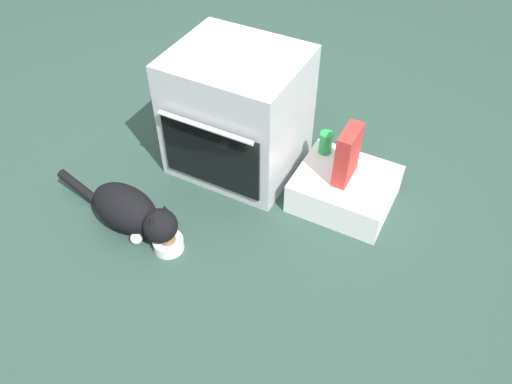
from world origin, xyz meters
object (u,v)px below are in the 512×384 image
at_px(cereal_box, 347,155).
at_px(cat, 131,211).
at_px(pantry_cabinet, 344,189).
at_px(oven, 238,113).
at_px(soda_can, 326,143).
at_px(food_bowl, 168,243).

bearing_deg(cereal_box, cat, -142.17).
xyz_separation_m(pantry_cabinet, cat, (-0.82, -0.64, 0.04)).
height_order(oven, soda_can, oven).
bearing_deg(cat, soda_can, 55.73).
height_order(oven, food_bowl, oven).
bearing_deg(pantry_cabinet, oven, 177.87).
bearing_deg(food_bowl, cat, 173.43).
xyz_separation_m(pantry_cabinet, cereal_box, (-0.01, -0.01, 0.23)).
xyz_separation_m(pantry_cabinet, food_bowl, (-0.61, -0.67, -0.05)).
distance_m(food_bowl, cereal_box, 0.93).
relative_size(oven, soda_can, 5.42).
relative_size(food_bowl, cat, 0.19).
height_order(pantry_cabinet, food_bowl, pantry_cabinet).
relative_size(cat, soda_can, 6.36).
xyz_separation_m(cereal_box, soda_can, (-0.15, 0.13, -0.08)).
bearing_deg(pantry_cabinet, food_bowl, -132.41).
bearing_deg(oven, soda_can, 12.44).
xyz_separation_m(oven, pantry_cabinet, (0.62, -0.02, -0.24)).
bearing_deg(cereal_box, pantry_cabinet, 39.16).
distance_m(pantry_cabinet, soda_can, 0.25).
bearing_deg(cat, oven, 79.12).
height_order(food_bowl, soda_can, soda_can).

